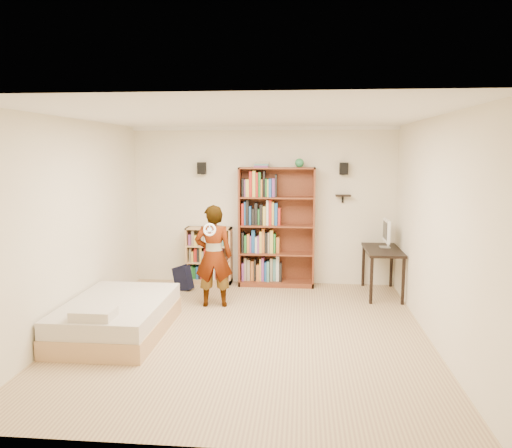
{
  "coord_description": "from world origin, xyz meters",
  "views": [
    {
      "loc": [
        0.67,
        -6.03,
        2.28
      ],
      "look_at": [
        0.05,
        0.6,
        1.31
      ],
      "focal_mm": 35.0,
      "sensor_mm": 36.0,
      "label": 1
    }
  ],
  "objects": [
    {
      "name": "wii_wheel",
      "position": [
        -0.62,
        0.79,
        1.19
      ],
      "size": [
        0.18,
        0.07,
        0.19
      ],
      "primitive_type": "torus",
      "rotation": [
        1.36,
        0.0,
        0.0
      ],
      "color": "white",
      "rests_on": "person"
    },
    {
      "name": "wall_shelf",
      "position": [
        1.35,
        2.41,
        1.55
      ],
      "size": [
        0.25,
        0.16,
        0.02
      ],
      "primitive_type": "cube",
      "color": "black",
      "rests_on": "room_shell"
    },
    {
      "name": "speaker_right",
      "position": [
        1.35,
        2.4,
        2.0
      ],
      "size": [
        0.14,
        0.12,
        0.2
      ],
      "primitive_type": "cube",
      "color": "black",
      "rests_on": "room_shell"
    },
    {
      "name": "crown_molding",
      "position": [
        0.0,
        0.0,
        2.67
      ],
      "size": [
        4.5,
        5.0,
        0.06
      ],
      "color": "white",
      "rests_on": "room_shell"
    },
    {
      "name": "ground",
      "position": [
        0.0,
        0.0,
        0.0
      ],
      "size": [
        4.5,
        5.0,
        0.01
      ],
      "primitive_type": "cube",
      "color": "tan",
      "rests_on": "ground"
    },
    {
      "name": "computer_desk",
      "position": [
        1.96,
        1.9,
        0.37
      ],
      "size": [
        0.55,
        1.1,
        0.75
      ],
      "primitive_type": null,
      "color": "black",
      "rests_on": "ground"
    },
    {
      "name": "speaker_left",
      "position": [
        -1.05,
        2.4,
        2.0
      ],
      "size": [
        0.14,
        0.12,
        0.2
      ],
      "primitive_type": "cube",
      "color": "black",
      "rests_on": "room_shell"
    },
    {
      "name": "navy_bag",
      "position": [
        -1.29,
        1.88,
        0.2
      ],
      "size": [
        0.35,
        0.29,
        0.41
      ],
      "primitive_type": null,
      "rotation": [
        0.0,
        0.0,
        -0.38
      ],
      "color": "black",
      "rests_on": "ground"
    },
    {
      "name": "daybed",
      "position": [
        -1.63,
        -0.18,
        0.27
      ],
      "size": [
        1.19,
        1.83,
        0.54
      ],
      "primitive_type": null,
      "color": "beige",
      "rests_on": "ground"
    },
    {
      "name": "tall_bookshelf",
      "position": [
        0.24,
        2.31,
        1.01
      ],
      "size": [
        1.28,
        0.37,
        2.02
      ],
      "primitive_type": null,
      "color": "brown",
      "rests_on": "ground"
    },
    {
      "name": "room_shell",
      "position": [
        0.0,
        0.0,
        1.76
      ],
      "size": [
        4.52,
        5.02,
        2.71
      ],
      "color": "white",
      "rests_on": "ground"
    },
    {
      "name": "imac",
      "position": [
        2.01,
        2.03,
        0.98
      ],
      "size": [
        0.1,
        0.46,
        0.45
      ],
      "primitive_type": null,
      "rotation": [
        0.0,
        0.0,
        0.01
      ],
      "color": "white",
      "rests_on": "computer_desk"
    },
    {
      "name": "person",
      "position": [
        -0.62,
        1.07,
        0.76
      ],
      "size": [
        0.59,
        0.43,
        1.52
      ],
      "primitive_type": "imported",
      "rotation": [
        0.0,
        0.0,
        3.26
      ],
      "color": "black",
      "rests_on": "ground"
    },
    {
      "name": "low_bookshelf",
      "position": [
        -0.93,
        2.35,
        0.49
      ],
      "size": [
        0.79,
        0.29,
        0.98
      ],
      "primitive_type": null,
      "color": "tan",
      "rests_on": "ground"
    }
  ]
}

